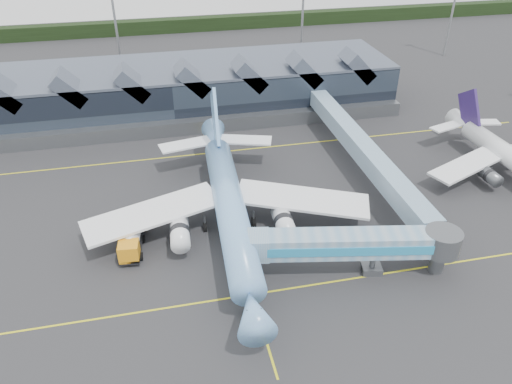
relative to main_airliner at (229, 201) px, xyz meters
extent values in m
plane|color=#272729|center=(0.29, -5.72, -4.32)|extent=(260.00, 260.00, 0.00)
cube|color=yellow|center=(0.29, -13.72, -4.32)|extent=(120.00, 0.25, 0.01)
cube|color=yellow|center=(0.29, 22.28, -4.32)|extent=(120.00, 0.25, 0.01)
cube|color=yellow|center=(0.29, 4.28, -4.32)|extent=(0.25, 60.00, 0.01)
cube|color=black|center=(0.29, 104.28, -2.32)|extent=(260.00, 4.00, 4.00)
cube|color=black|center=(-4.71, 42.28, 0.18)|extent=(90.00, 20.00, 9.00)
cube|color=#495161|center=(-4.71, 42.28, 4.88)|extent=(90.00, 20.00, 0.60)
cube|color=slate|center=(-4.71, 31.28, -3.02)|extent=(90.00, 2.50, 2.60)
cube|color=#495161|center=(-33.71, 35.28, 4.98)|extent=(6.43, 6.00, 6.43)
cube|color=#495161|center=(-22.71, 35.28, 4.98)|extent=(6.43, 6.00, 6.43)
cube|color=#495161|center=(-11.71, 35.28, 4.98)|extent=(6.43, 6.00, 6.43)
cube|color=#495161|center=(-0.71, 35.28, 4.98)|extent=(6.43, 6.00, 6.43)
cube|color=#495161|center=(10.29, 35.28, 4.98)|extent=(6.43, 6.00, 6.43)
cube|color=#495161|center=(21.29, 35.28, 4.98)|extent=(6.43, 6.00, 6.43)
cube|color=#495161|center=(32.29, 35.28, 4.98)|extent=(6.43, 6.00, 6.43)
cylinder|color=gray|center=(-14.71, 66.28, 6.68)|extent=(0.56, 0.56, 22.00)
cylinder|color=gray|center=(30.29, 66.28, 6.68)|extent=(0.56, 0.56, 22.00)
cylinder|color=gray|center=(70.29, 64.28, 6.68)|extent=(0.56, 0.56, 22.00)
cylinder|color=#719BE6|center=(-0.08, -1.49, 0.02)|extent=(5.69, 32.76, 4.02)
cone|color=#719BE6|center=(-1.06, -20.56, 0.02)|extent=(4.30, 5.79, 4.02)
cube|color=black|center=(-1.10, -21.25, 0.86)|extent=(1.54, 0.41, 0.48)
cone|color=#719BE6|center=(0.95, 18.51, 0.32)|extent=(4.40, 7.65, 4.02)
cube|color=white|center=(-10.28, 0.39, -0.69)|extent=(19.23, 10.59, 1.33)
cube|color=white|center=(10.27, -0.67, -0.69)|extent=(19.24, 12.19, 1.33)
cylinder|color=white|center=(-7.05, -3.46, -1.69)|extent=(2.78, 5.71, 2.49)
cylinder|color=white|center=(6.65, -4.17, -1.69)|extent=(2.78, 5.71, 2.49)
cube|color=#719BE6|center=(0.86, 16.65, 4.52)|extent=(1.01, 10.31, 11.08)
cube|color=white|center=(-4.06, 17.37, 0.32)|extent=(8.85, 4.81, 0.26)
cube|color=white|center=(5.83, 16.86, 0.32)|extent=(8.97, 5.56, 0.26)
cylinder|color=slate|center=(-0.87, -16.84, -3.16)|extent=(0.30, 0.30, 2.33)
cylinder|color=slate|center=(-3.42, 0.08, -3.16)|extent=(0.30, 0.30, 2.33)
cylinder|color=slate|center=(3.41, -0.27, -3.16)|extent=(0.30, 0.30, 2.33)
cylinder|color=black|center=(-0.87, -16.84, -3.90)|extent=(0.55, 1.51, 1.49)
cone|color=white|center=(45.68, 17.19, -0.59)|extent=(3.47, 5.32, 3.24)
cube|color=white|center=(38.71, 3.98, -1.40)|extent=(14.08, 8.68, 1.08)
cylinder|color=slate|center=(41.36, 1.44, -2.21)|extent=(2.18, 3.97, 2.01)
cube|color=#2D1C54|center=(45.74, 15.90, 2.40)|extent=(0.82, 7.28, 7.89)
cube|color=white|center=(42.08, 16.05, -0.59)|extent=(6.56, 3.94, 0.27)
cube|color=white|center=(49.36, 16.39, -0.59)|extent=(6.49, 3.43, 0.27)
cylinder|color=slate|center=(43.53, 4.13, -3.39)|extent=(0.30, 0.30, 1.87)
cube|color=#6F9ABA|center=(12.60, -12.43, 0.17)|extent=(20.28, 6.73, 2.91)
cube|color=#268DBF|center=(12.31, -13.96, 0.17)|extent=(19.74, 3.89, 1.20)
cube|color=#6F9ABA|center=(1.75, -10.36, 0.17)|extent=(3.17, 3.64, 3.01)
cylinder|color=slate|center=(15.56, -13.00, -2.08)|extent=(0.70, 0.70, 4.49)
cube|color=slate|center=(15.56, -13.00, -3.87)|extent=(2.74, 2.42, 0.90)
cylinder|color=black|center=(14.57, -12.81, -3.97)|extent=(0.56, 0.96, 0.90)
cylinder|color=black|center=(16.54, -13.19, -3.97)|extent=(0.56, 0.96, 0.90)
cylinder|color=slate|center=(23.44, -14.51, 0.17)|extent=(4.42, 4.42, 3.01)
cylinder|color=slate|center=(23.44, -14.51, -2.08)|extent=(1.81, 1.81, 4.49)
cube|color=black|center=(-13.19, -1.26, -3.54)|extent=(3.47, 9.59, 0.52)
cube|color=orange|center=(-13.57, -4.79, -2.45)|extent=(2.73, 2.54, 2.29)
cube|color=black|center=(-13.65, -5.62, -1.93)|extent=(2.30, 0.40, 1.04)
cylinder|color=#BCBCC1|center=(-13.06, -0.02, -2.13)|extent=(3.02, 6.26, 2.40)
sphere|color=#BCBCC1|center=(-12.75, 2.99, -2.13)|extent=(2.29, 2.29, 2.29)
sphere|color=#BCBCC1|center=(-13.38, -3.03, -2.13)|extent=(2.29, 2.29, 2.29)
cylinder|color=black|center=(-14.82, -4.24, -3.80)|extent=(0.47, 1.07, 1.04)
cylinder|color=black|center=(-12.23, -4.51, -3.80)|extent=(0.47, 1.07, 1.04)
cylinder|color=black|center=(-14.43, -0.61, -3.80)|extent=(0.47, 1.07, 1.04)
cylinder|color=black|center=(-11.84, -0.88, -3.80)|extent=(0.47, 1.07, 1.04)
cylinder|color=black|center=(-14.16, 1.98, -3.80)|extent=(0.47, 1.07, 1.04)
cylinder|color=black|center=(-11.57, 1.71, -3.80)|extent=(0.47, 1.07, 1.04)
camera|label=1|loc=(-8.54, -55.62, 37.38)|focal=35.00mm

